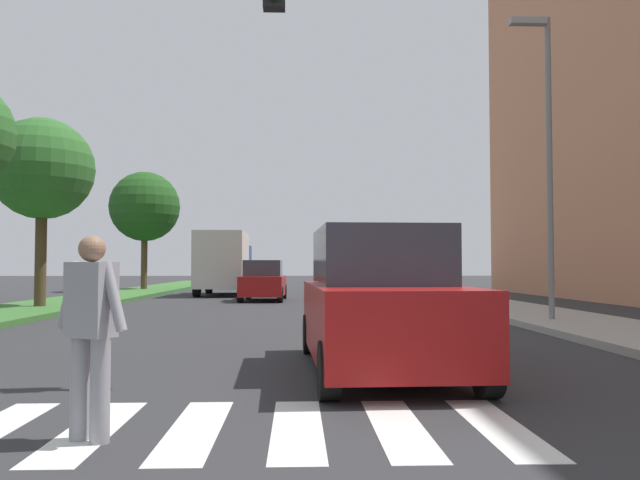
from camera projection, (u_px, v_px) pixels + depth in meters
ground_plane at (277, 298)px, 28.84m from camera, size 140.00×140.00×0.00m
crosswalk at (195, 429)px, 5.60m from camera, size 5.85×2.20×0.01m
median_strip at (93, 299)px, 26.57m from camera, size 3.45×64.00×0.15m
tree_far at (42, 170)px, 20.85m from camera, size 3.32×3.32×6.15m
tree_distant at (145, 207)px, 36.77m from camera, size 4.02×4.02×6.76m
sidewalk_right at (455, 298)px, 27.12m from camera, size 3.00×64.00×0.15m
street_lamp_right at (545, 139)px, 15.77m from camera, size 1.02×0.24×7.50m
pedestrian_performer at (91, 327)px, 5.24m from camera, size 0.70×0.42×1.69m
suv_crossing at (380, 303)px, 8.81m from camera, size 2.11×4.66×1.97m
sedan_midblock at (263, 282)px, 26.73m from camera, size 1.90×4.07×1.69m
sedan_distant at (238, 276)px, 42.25m from camera, size 2.20×4.65×1.71m
truck_box_delivery at (224, 263)px, 31.87m from camera, size 2.40×6.20×3.10m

